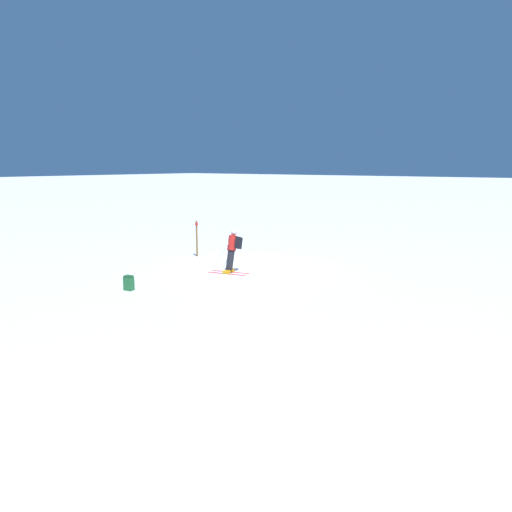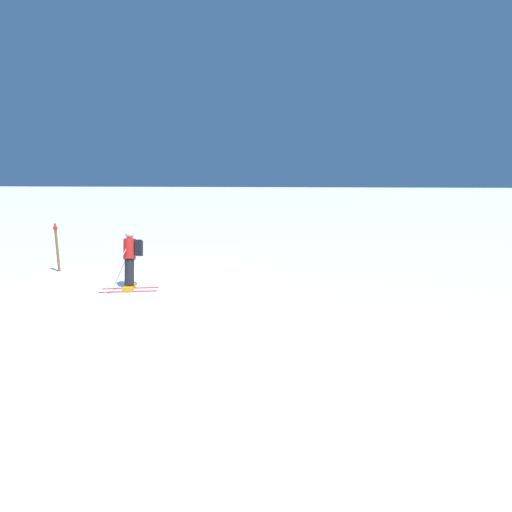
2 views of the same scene
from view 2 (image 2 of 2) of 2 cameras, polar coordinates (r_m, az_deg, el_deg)
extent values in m
plane|color=white|center=(12.75, -15.38, -3.33)|extent=(300.00, 300.00, 0.00)
cube|color=red|center=(11.92, -17.48, -4.41)|extent=(0.48, 1.55, 0.01)
cube|color=red|center=(11.58, -17.84, -4.87)|extent=(0.48, 1.55, 0.01)
cube|color=orange|center=(11.91, -17.50, -4.10)|extent=(0.21, 0.31, 0.12)
cube|color=orange|center=(11.57, -17.86, -4.55)|extent=(0.21, 0.31, 0.12)
cylinder|color=black|center=(11.79, -17.64, -2.23)|extent=(0.52, 0.37, 0.78)
cylinder|color=red|center=(11.86, -17.61, 0.95)|extent=(0.57, 0.45, 0.65)
sphere|color=tan|center=(11.92, -17.60, 2.82)|extent=(0.31, 0.27, 0.26)
sphere|color=silver|center=(11.92, -17.60, 2.94)|extent=(0.35, 0.31, 0.30)
cube|color=black|center=(11.81, -16.38, 1.11)|extent=(0.43, 0.27, 0.50)
cylinder|color=#B7B7BC|center=(12.26, -18.60, -1.65)|extent=(0.08, 0.53, 1.02)
cylinder|color=#B7B7BC|center=(11.45, -19.54, -2.23)|extent=(0.89, 0.32, 1.16)
cylinder|color=brown|center=(14.88, -26.54, 1.08)|extent=(0.08, 0.08, 1.62)
cylinder|color=red|center=(14.79, -26.75, 3.59)|extent=(0.13, 0.13, 0.10)
camera|label=1|loc=(8.11, 130.04, 0.56)|focal=35.00mm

